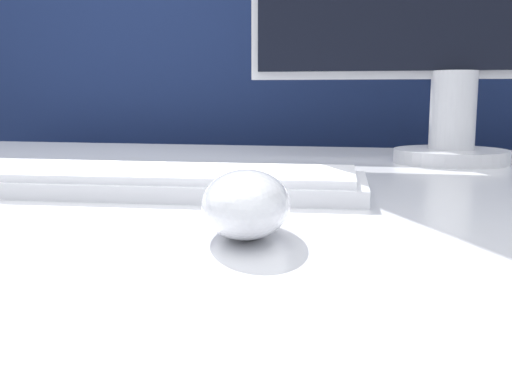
% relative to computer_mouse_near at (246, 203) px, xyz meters
% --- Properties ---
extents(partition_panel, '(5.00, 0.03, 1.08)m').
position_rel_computer_mouse_near_xyz_m(partition_panel, '(-0.02, 0.89, -0.22)').
color(partition_panel, navy).
rests_on(partition_panel, ground_plane).
extents(computer_mouse_near, '(0.08, 0.13, 0.05)m').
position_rel_computer_mouse_near_xyz_m(computer_mouse_near, '(0.00, 0.00, 0.00)').
color(computer_mouse_near, white).
rests_on(computer_mouse_near, desk).
extents(keyboard, '(0.40, 0.17, 0.02)m').
position_rel_computer_mouse_near_xyz_m(keyboard, '(-0.12, 0.18, -0.01)').
color(keyboard, white).
rests_on(keyboard, desk).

